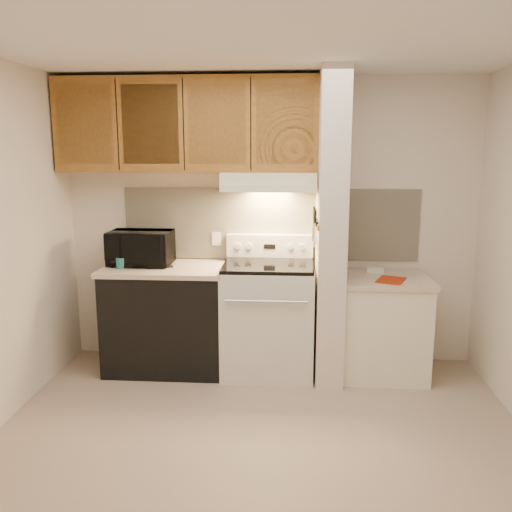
{
  "coord_description": "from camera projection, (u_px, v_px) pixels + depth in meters",
  "views": [
    {
      "loc": [
        0.2,
        -3.27,
        1.89
      ],
      "look_at": [
        -0.07,
        0.75,
        1.09
      ],
      "focal_mm": 38.0,
      "sensor_mm": 36.0,
      "label": 1
    }
  ],
  "objects": [
    {
      "name": "cab_gap_c",
      "position": [
        251.0,
        124.0,
        4.32
      ],
      "size": [
        0.01,
        0.01,
        0.73
      ],
      "primitive_type": "cube",
      "color": "black",
      "rests_on": "upper_cabinets"
    },
    {
      "name": "cab_gap_b",
      "position": [
        183.0,
        124.0,
        4.36
      ],
      "size": [
        0.01,
        0.01,
        0.73
      ],
      "primitive_type": "cube",
      "color": "black",
      "rests_on": "upper_cabinets"
    },
    {
      "name": "cab_gap_a",
      "position": [
        117.0,
        125.0,
        4.4
      ],
      "size": [
        0.01,
        0.01,
        0.73
      ],
      "primitive_type": "cube",
      "color": "black",
      "rests_on": "upper_cabinets"
    },
    {
      "name": "range_hood",
      "position": [
        269.0,
        181.0,
        4.52
      ],
      "size": [
        0.78,
        0.44,
        0.15
      ],
      "primitive_type": "cube",
      "color": "white",
      "rests_on": "upper_cabinets"
    },
    {
      "name": "hood_lip",
      "position": [
        268.0,
        188.0,
        4.32
      ],
      "size": [
        0.78,
        0.04,
        0.06
      ],
      "primitive_type": "cube",
      "color": "white",
      "rests_on": "range_hood"
    },
    {
      "name": "upper_cabinets",
      "position": [
        187.0,
        125.0,
        4.52
      ],
      "size": [
        2.18,
        0.33,
        0.77
      ],
      "primitive_type": "cube",
      "color": "#986328",
      "rests_on": "wall_back"
    },
    {
      "name": "knife_blade_c",
      "position": [
        314.0,
        236.0,
        4.39
      ],
      "size": [
        0.01,
        0.04,
        0.2
      ],
      "primitive_type": "cube",
      "color": "silver",
      "rests_on": "knife_strip"
    },
    {
      "name": "knife_blade_a",
      "position": [
        315.0,
        236.0,
        4.25
      ],
      "size": [
        0.01,
        0.03,
        0.16
      ],
      "primitive_type": "cube",
      "color": "silver",
      "rests_on": "knife_strip"
    },
    {
      "name": "range_body",
      "position": [
        268.0,
        319.0,
        4.62
      ],
      "size": [
        0.76,
        0.65,
        0.92
      ],
      "primitive_type": "cube",
      "color": "silver",
      "rests_on": "floor"
    },
    {
      "name": "partition_pillar",
      "position": [
        331.0,
        229.0,
        4.43
      ],
      "size": [
        0.22,
        0.7,
        2.5
      ],
      "primitive_type": "cube",
      "color": "silver",
      "rests_on": "floor"
    },
    {
      "name": "spoon_rest",
      "position": [
        160.0,
        267.0,
        4.55
      ],
      "size": [
        0.22,
        0.13,
        0.01
      ],
      "primitive_type": "cube",
      "rotation": [
        0.0,
        0.0,
        0.3
      ],
      "color": "black",
      "rests_on": "left_countertop"
    },
    {
      "name": "knife_handle_d",
      "position": [
        314.0,
        213.0,
        4.45
      ],
      "size": [
        0.02,
        0.02,
        0.1
      ],
      "primitive_type": "cylinder",
      "color": "black",
      "rests_on": "knife_strip"
    },
    {
      "name": "cooktop",
      "position": [
        268.0,
        265.0,
        4.53
      ],
      "size": [
        0.74,
        0.64,
        0.03
      ],
      "primitive_type": "cube",
      "color": "black",
      "rests_on": "range_body"
    },
    {
      "name": "teal_jar",
      "position": [
        121.0,
        263.0,
        4.52
      ],
      "size": [
        0.09,
        0.09,
        0.09
      ],
      "primitive_type": "cylinder",
      "rotation": [
        0.0,
        0.0,
        -0.11
      ],
      "color": "#26716B",
      "rests_on": "left_countertop"
    },
    {
      "name": "microwave",
      "position": [
        141.0,
        248.0,
        4.64
      ],
      "size": [
        0.53,
        0.36,
        0.29
      ],
      "primitive_type": "imported",
      "rotation": [
        0.0,
        0.0,
        -0.01
      ],
      "color": "black",
      "rests_on": "left_countertop"
    },
    {
      "name": "oven_handle",
      "position": [
        266.0,
        302.0,
        4.22
      ],
      "size": [
        0.65,
        0.02,
        0.02
      ],
      "primitive_type": "cylinder",
      "rotation": [
        0.0,
        1.57,
        0.0
      ],
      "color": "silver",
      "rests_on": "range_body"
    },
    {
      "name": "cab_door_a",
      "position": [
        85.0,
        125.0,
        4.42
      ],
      "size": [
        0.46,
        0.01,
        0.63
      ],
      "primitive_type": "cube",
      "color": "#986328",
      "rests_on": "upper_cabinets"
    },
    {
      "name": "wall_back",
      "position": [
        270.0,
        222.0,
        4.81
      ],
      "size": [
        3.6,
        2.5,
        0.02
      ],
      "primitive_type": "cube",
      "rotation": [
        1.57,
        0.0,
        0.0
      ],
      "color": "silver",
      "rests_on": "floor"
    },
    {
      "name": "range_display",
      "position": [
        270.0,
        247.0,
        4.74
      ],
      "size": [
        0.1,
        0.01,
        0.04
      ],
      "primitive_type": "cube",
      "color": "black",
      "rests_on": "range_backguard"
    },
    {
      "name": "oven_window",
      "position": [
        266.0,
        327.0,
        4.3
      ],
      "size": [
        0.5,
        0.01,
        0.3
      ],
      "primitive_type": "cube",
      "color": "black",
      "rests_on": "range_body"
    },
    {
      "name": "cab_door_b",
      "position": [
        150.0,
        124.0,
        4.38
      ],
      "size": [
        0.46,
        0.01,
        0.63
      ],
      "primitive_type": "cube",
      "color": "#986328",
      "rests_on": "upper_cabinets"
    },
    {
      "name": "pillar_trim",
      "position": [
        316.0,
        222.0,
        4.43
      ],
      "size": [
        0.01,
        0.7,
        0.04
      ],
      "primitive_type": "cube",
      "color": "#986328",
      "rests_on": "partition_pillar"
    },
    {
      "name": "range_knob_left_inner",
      "position": [
        249.0,
        246.0,
        4.75
      ],
      "size": [
        0.05,
        0.02,
        0.05
      ],
      "primitive_type": "cylinder",
      "rotation": [
        1.57,
        0.0,
        0.0
      ],
      "color": "silver",
      "rests_on": "range_backguard"
    },
    {
      "name": "knife_handle_b",
      "position": [
        315.0,
        216.0,
        4.29
      ],
      "size": [
        0.02,
        0.02,
        0.1
      ],
      "primitive_type": "cylinder",
      "color": "black",
      "rests_on": "knife_strip"
    },
    {
      "name": "knife_blade_e",
      "position": [
        314.0,
        231.0,
        4.54
      ],
      "size": [
        0.01,
        0.04,
        0.18
      ],
      "primitive_type": "cube",
      "color": "silver",
      "rests_on": "knife_strip"
    },
    {
      "name": "outlet",
      "position": [
        216.0,
        239.0,
        4.84
      ],
      "size": [
        0.08,
        0.01,
        0.12
      ],
      "primitive_type": "cube",
      "color": "white",
      "rests_on": "backsplash"
    },
    {
      "name": "cab_door_c",
      "position": [
        217.0,
        124.0,
        4.34
      ],
      "size": [
        0.46,
        0.01,
        0.63
      ],
      "primitive_type": "cube",
      "color": "#986328",
      "rests_on": "upper_cabinets"
    },
    {
      "name": "floor",
      "position": [
        259.0,
        440.0,
        3.58
      ],
      "size": [
        3.6,
        3.6,
        0.0
      ],
      "primitive_type": "plane",
      "color": "tan",
      "rests_on": "ground"
    },
    {
      "name": "left_countertop",
      "position": [
        165.0,
        269.0,
        4.61
      ],
      "size": [
        1.04,
        0.67,
        0.04
      ],
      "primitive_type": "cube",
      "color": "beige",
      "rests_on": "dishwasher_front"
    },
    {
      "name": "right_cab_base",
      "position": [
        383.0,
        328.0,
        4.56
      ],
      "size": [
        0.7,
        0.6,
        0.81
      ],
      "primitive_type": "cube",
      "color": "white",
      "rests_on": "floor"
    },
    {
      "name": "range_knob_right_inner",
      "position": [
        290.0,
        247.0,
        4.73
      ],
      "size": [
        0.05,
        0.02,
        0.05
      ],
      "primitive_type": "cylinder",
      "rotation": [
        1.57,
        0.0,
        0.0
      ],
      "color": "silver",
      "rests_on": "range_backguard"
    },
    {
      "name": "knife_handle_e",
      "position": [
        314.0,
        212.0,
        4.51
      ],
      "size": [
        0.02,
        0.02,
        0.1
      ],
      "primitive_type": "cylinder",
      "color": "black",
      "rests_on": "knife_strip"
    },
    {
      "name": "red_folder",
      "position": [
        391.0,
        280.0,
        4.35
      ],
      "size": [
        0.28,
        0.32,
        0.01
      ],
      "primitive_type": "cube",
      "rotation": [
        0.0,
        0.0,
        -0.38
      ],
      "color": "#A82A0C",
      "rests_on": "right_countertop"
    },
    {
      "name": "right_countertop",
      "position": [
        385.0,
        279.0,
        4.48
      ],
      "size": [
        0.74,
        0.64,
        0.04
      ],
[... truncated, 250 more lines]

